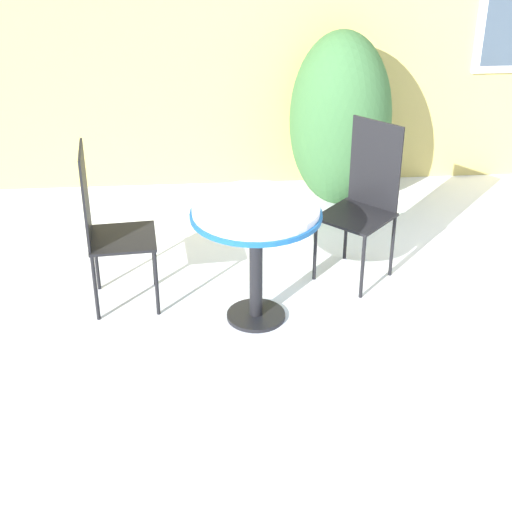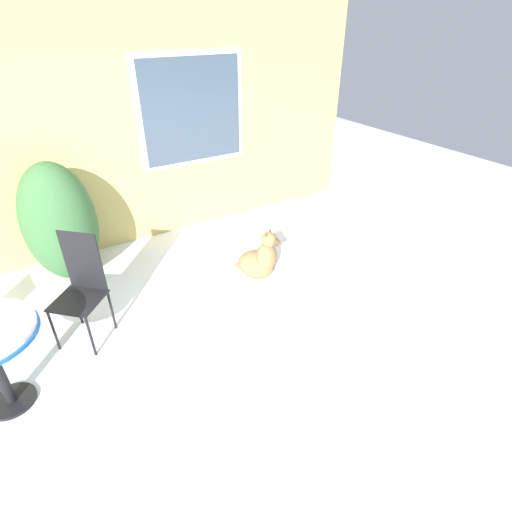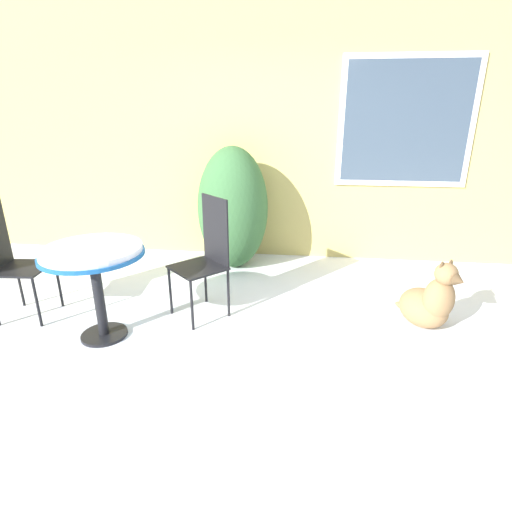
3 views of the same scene
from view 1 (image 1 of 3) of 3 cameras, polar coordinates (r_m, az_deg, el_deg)
The scene contains 5 objects.
ground_plane at distance 5.17m, azimuth 13.42°, elevation -3.95°, with size 16.00×16.00×0.00m, color white.
shrub_left at distance 6.30m, azimuth 6.14°, elevation 9.83°, with size 0.80×0.89×1.40m.
patio_table at distance 4.65m, azimuth 0.00°, elevation 2.35°, with size 0.78×0.78×0.78m.
patio_chair_near_table at distance 5.25m, azimuth 7.89°, elevation 4.24°, with size 0.58×0.58×1.07m.
patio_chair_far_side at distance 4.93m, azimuth -10.82°, elevation 2.30°, with size 0.45×0.45×1.07m.
Camera 1 is at (-1.51, -4.12, 2.73)m, focal length 55.00 mm.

